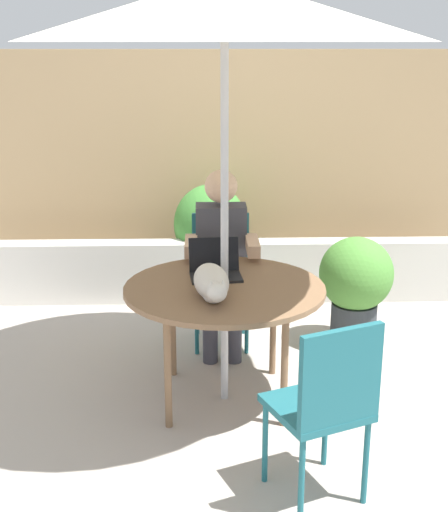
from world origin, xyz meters
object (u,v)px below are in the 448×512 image
Objects in this scene: patio_umbrella at (225,9)px; patio_table at (224,294)px; chair_occupied at (221,268)px; potted_plant_near_fence at (356,283)px; laptop at (215,265)px; person_seated at (221,251)px; cat at (212,283)px; chair_empty at (327,398)px; potted_plant_by_chair at (210,232)px.

patio_table is at bearing 0.00° from patio_umbrella.
chair_occupied is 1.16× the size of potted_plant_near_fence.
chair_occupied is at bearing 85.62° from laptop.
chair_occupied is 0.72m from laptop.
person_seated is (0.00, 0.72, -1.51)m from patio_umbrella.
patio_table is 0.93× the size of person_seated.
cat is at bearing -112.05° from patio_umbrella.
chair_occupied is (0.00, 0.88, -0.13)m from patio_table.
chair_empty is 1.32m from laptop.
patio_table is at bearing -140.48° from potted_plant_near_fence.
patio_table is 1.49× the size of potted_plant_near_fence.
laptop reaches higher than potted_plant_by_chair.
patio_umbrella is 1.91× the size of person_seated.
potted_plant_by_chair is (-0.06, 1.90, -0.14)m from patio_table.
person_seated reaches higher than potted_plant_by_chair.
chair_occupied is 0.73× the size of person_seated.
laptop is (-0.05, 0.20, 0.11)m from patio_table.
chair_empty is at bearing -77.24° from chair_occupied.
chair_empty is 0.73× the size of person_seated.
cat is 2.10m from potted_plant_by_chair.
potted_plant_by_chair reaches higher than patio_table.
potted_plant_by_chair reaches higher than cat.
patio_umbrella is 3.63× the size of cat.
cat is at bearing -94.67° from person_seated.
patio_umbrella is 3.05× the size of potted_plant_near_fence.
chair_empty is 2.80× the size of laptop.
patio_table is 0.49× the size of patio_umbrella.
chair_occupied is at bearing 102.76° from chair_empty.
potted_plant_by_chair is (-1.00, 1.13, 0.07)m from potted_plant_near_fence.
cat is (-0.07, -0.18, 0.13)m from patio_table.
patio_table is at bearing -88.09° from potted_plant_by_chair.
potted_plant_near_fence is (0.99, 0.57, -0.32)m from laptop.
chair_occupied is at bearing 90.00° from patio_table.
chair_occupied reaches higher than potted_plant_near_fence.
potted_plant_by_chair is at bearing 93.08° from person_seated.
patio_table is 0.24m from laptop.
chair_occupied is 0.23m from person_seated.
patio_table is 1.23m from potted_plant_near_fence.
patio_umbrella reaches higher than potted_plant_near_fence.
person_seated is 1.35× the size of potted_plant_by_chair.
chair_occupied reaches higher than cat.
potted_plant_by_chair is (-0.06, 1.90, -1.69)m from patio_umbrella.
chair_empty is at bearing -80.42° from potted_plant_by_chair.
chair_empty is at bearing -76.12° from person_seated.
chair_occupied is at bearing 173.13° from potted_plant_near_fence.
cat is 0.71× the size of potted_plant_by_chair.
laptop is at bearing 104.65° from patio_umbrella.
potted_plant_by_chair is at bearing 93.55° from chair_occupied.
potted_plant_by_chair is (-0.06, 1.18, -0.19)m from person_seated.
chair_occupied is at bearing 90.00° from patio_umbrella.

